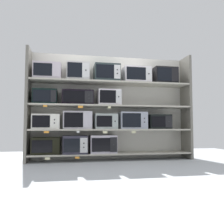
{
  "coord_description": "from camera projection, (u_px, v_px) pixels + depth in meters",
  "views": [
    {
      "loc": [
        -0.82,
        -4.41,
        0.62
      ],
      "look_at": [
        0.0,
        0.0,
        0.93
      ],
      "focal_mm": 37.13,
      "sensor_mm": 36.0,
      "label": 1
    }
  ],
  "objects": [
    {
      "name": "price_tag_6",
      "position": [
        45.0,
        106.0,
        4.07
      ],
      "size": [
        0.07,
        0.0,
        0.03
      ],
      "primitive_type": "cube",
      "color": "orange"
    },
    {
      "name": "microwave_2",
      "position": [
        103.0,
        144.0,
        4.42
      ],
      "size": [
        0.5,
        0.41,
        0.34
      ],
      "color": "#BCB4C1",
      "rests_on": "shelf_0"
    },
    {
      "name": "microwave_10",
      "position": [
        109.0,
        98.0,
        4.5
      ],
      "size": [
        0.43,
        0.38,
        0.3
      ],
      "color": "silver",
      "rests_on": "shelf_2"
    },
    {
      "name": "microwave_13",
      "position": [
        106.0,
        74.0,
        4.52
      ],
      "size": [
        0.49,
        0.42,
        0.33
      ],
      "color": "#273334",
      "rests_on": "shelf_3"
    },
    {
      "name": "microwave_12",
      "position": [
        78.0,
        72.0,
        4.42
      ],
      "size": [
        0.43,
        0.39,
        0.34
      ],
      "color": "#BBB8B7",
      "rests_on": "shelf_3"
    },
    {
      "name": "price_tag_7",
      "position": [
        81.0,
        107.0,
        4.18
      ],
      "size": [
        0.09,
        0.0,
        0.04
      ],
      "primitive_type": "cube",
      "color": "orange"
    },
    {
      "name": "shelf_0",
      "position": [
        112.0,
        153.0,
        4.44
      ],
      "size": [
        3.07,
        0.42,
        0.03
      ],
      "primitive_type": "cube",
      "color": "#ADA899",
      "rests_on": "ground"
    },
    {
      "name": "price_tag_0",
      "position": [
        47.0,
        159.0,
        4.02
      ],
      "size": [
        0.09,
        0.0,
        0.04
      ],
      "primitive_type": "cube",
      "color": "beige"
    },
    {
      "name": "microwave_11",
      "position": [
        48.0,
        72.0,
        4.32
      ],
      "size": [
        0.5,
        0.37,
        0.31
      ],
      "color": "#BEB3BE",
      "rests_on": "shelf_3"
    },
    {
      "name": "microwave_14",
      "position": [
        136.0,
        76.0,
        4.63
      ],
      "size": [
        0.53,
        0.38,
        0.31
      ],
      "color": "silver",
      "rests_on": "shelf_3"
    },
    {
      "name": "shelf_3",
      "position": [
        112.0,
        83.0,
        4.53
      ],
      "size": [
        3.07,
        0.42,
        0.03
      ],
      "primitive_type": "cube",
      "color": "#ADA899"
    },
    {
      "name": "price_tag_2",
      "position": [
        46.0,
        132.0,
        4.04
      ],
      "size": [
        0.09,
        0.0,
        0.04
      ],
      "primitive_type": "cube",
      "color": "orange"
    },
    {
      "name": "price_tag_3",
      "position": [
        78.0,
        132.0,
        4.14
      ],
      "size": [
        0.05,
        0.0,
        0.03
      ],
      "primitive_type": "cube",
      "color": "white"
    },
    {
      "name": "microwave_9",
      "position": [
        78.0,
        98.0,
        4.39
      ],
      "size": [
        0.58,
        0.35,
        0.27
      ],
      "color": "black",
      "rests_on": "shelf_2"
    },
    {
      "name": "microwave_3",
      "position": [
        46.0,
        122.0,
        4.26
      ],
      "size": [
        0.49,
        0.38,
        0.27
      ],
      "color": "silver",
      "rests_on": "shelf_1"
    },
    {
      "name": "microwave_4",
      "position": [
        77.0,
        120.0,
        4.36
      ],
      "size": [
        0.53,
        0.33,
        0.33
      ],
      "color": "#BDB8C2",
      "rests_on": "shelf_1"
    },
    {
      "name": "microwave_6",
      "position": [
        132.0,
        121.0,
        4.55
      ],
      "size": [
        0.53,
        0.4,
        0.33
      ],
      "color": "#979DAC",
      "rests_on": "shelf_1"
    },
    {
      "name": "microwave_1",
      "position": [
        75.0,
        144.0,
        4.32
      ],
      "size": [
        0.45,
        0.44,
        0.33
      ],
      "color": "#2C2A38",
      "rests_on": "shelf_0"
    },
    {
      "name": "microwave_7",
      "position": [
        158.0,
        122.0,
        4.65
      ],
      "size": [
        0.45,
        0.37,
        0.28
      ],
      "color": "black",
      "rests_on": "shelf_1"
    },
    {
      "name": "shelf_2",
      "position": [
        112.0,
        106.0,
        4.5
      ],
      "size": [
        3.07,
        0.42,
        0.03
      ],
      "primitive_type": "cube",
      "color": "#ADA899"
    },
    {
      "name": "price_tag_4",
      "position": [
        105.0,
        132.0,
        4.23
      ],
      "size": [
        0.08,
        0.0,
        0.05
      ],
      "primitive_type": "cube",
      "color": "beige"
    },
    {
      "name": "microwave_8",
      "position": [
        45.0,
        97.0,
        4.28
      ],
      "size": [
        0.43,
        0.34,
        0.27
      ],
      "color": "black",
      "rests_on": "shelf_2"
    },
    {
      "name": "shelf_1",
      "position": [
        112.0,
        130.0,
        4.47
      ],
      "size": [
        3.07,
        0.42,
        0.03
      ],
      "primitive_type": "cube",
      "color": "#ADA899"
    },
    {
      "name": "price_tag_5",
      "position": [
        134.0,
        132.0,
        4.33
      ],
      "size": [
        0.08,
        0.0,
        0.04
      ],
      "primitive_type": "cube",
      "color": "beige"
    },
    {
      "name": "microwave_15",
      "position": [
        164.0,
        76.0,
        4.74
      ],
      "size": [
        0.47,
        0.35,
        0.33
      ],
      "color": "black",
      "rests_on": "shelf_3"
    },
    {
      "name": "back_panel",
      "position": [
        110.0,
        107.0,
        4.73
      ],
      "size": [
        3.27,
        0.04,
        2.09
      ],
      "primitive_type": "cube",
      "color": "beige",
      "rests_on": "ground"
    },
    {
      "name": "upright_right",
      "position": [
        186.0,
        107.0,
        4.79
      ],
      "size": [
        0.05,
        0.42,
        2.09
      ],
      "primitive_type": "cube",
      "color": "#68645B",
      "rests_on": "ground"
    },
    {
      "name": "microwave_5",
      "position": [
        106.0,
        121.0,
        4.46
      ],
      "size": [
        0.42,
        0.39,
        0.29
      ],
      "color": "#9CA7A3",
      "rests_on": "shelf_1"
    },
    {
      "name": "price_tag_1",
      "position": [
        77.0,
        158.0,
        4.11
      ],
      "size": [
        0.08,
        0.0,
        0.04
      ],
      "primitive_type": "cube",
      "color": "orange"
    },
    {
      "name": "price_tag_8",
      "position": [
        109.0,
        107.0,
        4.28
      ],
      "size": [
        0.06,
        0.0,
        0.04
      ],
      "primitive_type": "cube",
      "color": "beige"
    },
    {
      "name": "microwave_0",
      "position": [
        46.0,
        146.0,
        4.23
      ],
      "size": [
        0.5,
        0.36,
        0.31
      ],
      "color": "black",
      "rests_on": "shelf_0"
    },
    {
      "name": "upright_left",
      "position": [
        28.0,
        105.0,
        4.22
      ],
      "size": [
        0.05,
        0.42,
        2.09
      ],
      "primitive_type": "cube",
      "color": "#68645B",
      "rests_on": "ground"
    },
    {
      "name": "ground",
      "position": [
        124.0,
        170.0,
        3.45
      ],
      "size": [
        7.07,
        6.0,
        0.02
      ],
      "primitive_type": "cube",
      "color": "#B2B7BC"
    }
  ]
}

